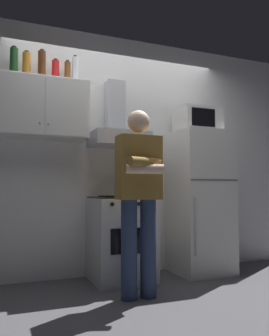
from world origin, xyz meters
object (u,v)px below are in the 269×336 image
bottle_wine_green (14,62)px  range_hood (117,129)px  refrigerator (200,202)px  bottle_rum_dark (42,65)px  upper_cabinet (42,109)px  bottle_liquor_amber (27,65)px  cooking_pot (137,190)px  bottle_beer_brown (67,72)px  stove_oven (121,239)px  microwave (198,121)px  bottle_vodka_clear (75,70)px  person_standing (139,194)px  bottle_soda_red (56,71)px

bottle_wine_green → range_hood: bearing=-0.6°
refrigerator → bottle_rum_dark: 2.25m
refrigerator → bottle_rum_dark: bottle_rum_dark is taller
upper_cabinet → bottle_liquor_amber: bearing=-173.5°
cooking_pot → bottle_beer_brown: bottle_beer_brown is taller
stove_oven → bottle_beer_brown: bearing=164.9°
stove_oven → range_hood: range_hood is taller
microwave → bottle_wine_green: size_ratio=1.57×
stove_oven → bottle_vodka_clear: bearing=162.1°
refrigerator → person_standing: person_standing is taller
refrigerator → microwave: microwave is taller
microwave → stove_oven: bearing=-178.8°
person_standing → bottle_beer_brown: bottle_beer_brown is taller
microwave → bottle_vodka_clear: bottle_vodka_clear is taller
refrigerator → bottle_liquor_amber: size_ratio=6.06×
refrigerator → bottle_wine_green: bottle_wine_green is taller
range_hood → refrigerator: size_ratio=0.47×
upper_cabinet → microwave: (1.75, -0.11, -0.01)m
bottle_beer_brown → bottle_wine_green: bearing=-178.8°
microwave → bottle_wine_green: (-2.03, 0.12, 0.46)m
bottle_soda_red → bottle_wine_green: bottle_wine_green is taller
bottle_soda_red → stove_oven: bearing=-13.9°
upper_cabinet → bottle_rum_dark: (-0.01, -0.01, 0.45)m
bottle_soda_red → bottle_beer_brown: size_ratio=1.01×
refrigerator → bottle_soda_red: 2.12m
stove_oven → bottle_wine_green: bearing=172.7°
person_standing → bottle_vodka_clear: (-0.42, 0.76, 1.30)m
stove_oven → range_hood: bearing=90.0°
microwave → bottle_beer_brown: 1.56m
bottle_liquor_amber → bottle_vodka_clear: bearing=5.1°
person_standing → stove_oven: bearing=85.3°
microwave → bottle_liquor_amber: 1.96m
range_hood → refrigerator: 1.25m
refrigerator → bottle_wine_green: 2.47m
bottle_beer_brown → bottle_vodka_clear: bearing=2.0°
bottle_rum_dark → bottle_vodka_clear: bearing=5.7°
bottle_rum_dark → microwave: bearing=-3.2°
bottle_vodka_clear → bottle_rum_dark: 0.35m
person_standing → bottle_soda_red: bottle_soda_red is taller
refrigerator → bottle_wine_green: bearing=176.1°
bottle_liquor_amber → bottle_wine_green: bearing=165.4°
range_hood → bottle_beer_brown: (-0.55, 0.02, 0.57)m
stove_oven → person_standing: bearing=-94.7°
person_standing → upper_cabinet: bearing=135.7°
cooking_pot → bottle_rum_dark: 1.59m
bottle_soda_red → bottle_rum_dark: bearing=-161.4°
person_standing → refrigerator: bearing=31.2°
range_hood → person_standing: size_ratio=0.46×
range_hood → bottle_soda_red: (-0.67, 0.04, 0.57)m
stove_oven → bottle_wine_green: 2.07m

